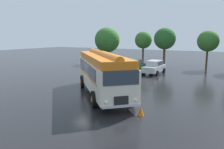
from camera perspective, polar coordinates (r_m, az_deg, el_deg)
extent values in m
plane|color=black|center=(18.22, -5.38, -4.92)|extent=(120.00, 120.00, 0.00)
cube|color=silver|center=(17.57, -2.44, -0.09)|extent=(8.82, 8.86, 2.10)
cube|color=orange|center=(17.39, -2.47, 4.23)|extent=(8.54, 8.58, 0.56)
cylinder|color=orange|center=(17.37, -2.48, 5.08)|extent=(7.12, 7.16, 0.60)
cube|color=#2D3842|center=(18.08, 1.26, 2.03)|extent=(5.66, 5.70, 0.84)
cube|color=#2D3842|center=(17.55, -6.70, 1.72)|extent=(5.66, 5.70, 0.84)
cube|color=orange|center=(18.07, 1.33, 0.29)|extent=(5.80, 5.84, 0.12)
cube|color=orange|center=(17.54, -6.61, -0.07)|extent=(5.80, 5.84, 0.12)
cube|color=#2D3842|center=(12.68, 2.45, -0.92)|extent=(1.59, 1.58, 0.88)
cube|color=black|center=(13.01, 2.41, -6.86)|extent=(0.68, 0.68, 0.56)
cube|color=silver|center=(13.09, 2.43, -8.27)|extent=(1.76, 1.74, 0.16)
sphere|color=white|center=(13.29, 6.15, -6.68)|extent=(0.22, 0.22, 0.22)
sphere|color=white|center=(12.78, -1.47, -7.31)|extent=(0.22, 0.22, 0.22)
cylinder|color=black|center=(15.25, 4.94, -5.72)|extent=(0.97, 0.98, 1.10)
cylinder|color=orange|center=(15.25, 4.94, -5.72)|extent=(0.50, 0.50, 0.39)
cylinder|color=black|center=(14.60, -4.77, -6.43)|extent=(0.97, 0.98, 1.10)
cylinder|color=orange|center=(14.60, -4.77, -6.43)|extent=(0.50, 0.50, 0.39)
cylinder|color=black|center=(20.84, -0.65, -1.43)|extent=(0.97, 0.98, 1.10)
cylinder|color=orange|center=(20.84, -0.65, -1.43)|extent=(0.50, 0.50, 0.39)
cylinder|color=black|center=(20.37, -7.76, -1.79)|extent=(0.97, 0.98, 1.10)
cylinder|color=orange|center=(20.37, -7.76, -1.79)|extent=(0.50, 0.50, 0.39)
cube|color=#B7BABF|center=(29.62, 0.19, 2.20)|extent=(2.19, 4.37, 0.70)
cube|color=#B7BABF|center=(29.66, 0.36, 3.51)|extent=(1.75, 2.35, 0.64)
cube|color=#2D3842|center=(29.22, 1.56, 3.41)|extent=(0.26, 1.92, 0.50)
cube|color=#2D3842|center=(30.11, -0.80, 3.61)|extent=(0.26, 1.92, 0.50)
cylinder|color=black|center=(28.12, 0.05, 1.06)|extent=(0.28, 0.66, 0.64)
cylinder|color=black|center=(29.19, -2.72, 1.38)|extent=(0.28, 0.66, 0.64)
cylinder|color=black|center=(30.22, 3.00, 1.67)|extent=(0.28, 0.66, 0.64)
cylinder|color=black|center=(31.23, 0.32, 1.95)|extent=(0.28, 0.66, 0.64)
cube|color=#144C28|center=(28.80, 5.76, 1.93)|extent=(1.72, 4.21, 0.70)
cube|color=#144C28|center=(28.85, 5.91, 3.28)|extent=(1.51, 2.19, 0.64)
cube|color=#2D3842|center=(28.55, 7.30, 3.18)|extent=(0.03, 1.93, 0.50)
cube|color=#2D3842|center=(29.17, 4.55, 3.38)|extent=(0.03, 1.93, 0.50)
cylinder|color=black|center=(27.32, 6.29, 0.74)|extent=(0.20, 0.64, 0.64)
cylinder|color=black|center=(28.07, 3.01, 1.03)|extent=(0.20, 0.64, 0.64)
cylinder|color=black|center=(29.70, 8.34, 1.43)|extent=(0.20, 0.64, 0.64)
cylinder|color=black|center=(30.39, 5.26, 1.69)|extent=(0.20, 0.64, 0.64)
cube|color=#B7BABF|center=(28.01, 10.94, 1.57)|extent=(1.79, 4.23, 0.70)
cube|color=#B7BABF|center=(28.06, 11.09, 2.96)|extent=(1.54, 2.22, 0.64)
cube|color=#2D3842|center=(27.81, 12.55, 2.85)|extent=(0.06, 1.93, 0.50)
cube|color=#2D3842|center=(28.33, 9.65, 3.07)|extent=(0.06, 1.93, 0.50)
cylinder|color=black|center=(26.56, 11.72, 0.33)|extent=(0.21, 0.64, 0.64)
cylinder|color=black|center=(27.18, 8.22, 0.65)|extent=(0.21, 0.64, 0.64)
cylinder|color=black|center=(29.00, 13.44, 1.06)|extent=(0.21, 0.64, 0.64)
cylinder|color=black|center=(29.57, 10.19, 1.34)|extent=(0.21, 0.64, 0.64)
cylinder|color=#4C3823|center=(38.55, -1.25, 4.79)|extent=(0.25, 0.25, 2.40)
sphere|color=#336B28|center=(38.40, -1.27, 9.00)|extent=(4.35, 4.35, 4.35)
sphere|color=#336B28|center=(38.18, -0.55, 8.81)|extent=(3.30, 3.30, 3.30)
cylinder|color=#4C3823|center=(37.38, 8.08, 4.98)|extent=(0.32, 0.32, 2.98)
sphere|color=#336B28|center=(37.26, 8.18, 8.89)|extent=(2.84, 2.84, 2.84)
sphere|color=#336B28|center=(37.17, 7.90, 8.45)|extent=(1.75, 1.75, 1.75)
cylinder|color=#4C3823|center=(34.20, 13.44, 4.46)|extent=(0.36, 0.36, 3.11)
sphere|color=#235623|center=(34.06, 13.63, 9.09)|extent=(3.23, 3.23, 3.23)
sphere|color=#235623|center=(33.92, 13.51, 9.47)|extent=(2.41, 2.41, 2.41)
cylinder|color=#4C3823|center=(34.08, 23.49, 3.70)|extent=(0.28, 0.28, 2.89)
sphere|color=#336B28|center=(33.93, 23.79, 8.00)|extent=(2.98, 2.98, 2.98)
sphere|color=#336B28|center=(34.13, 23.45, 8.65)|extent=(2.14, 2.14, 2.14)
cone|color=orange|center=(13.27, 7.56, -9.43)|extent=(0.36, 0.36, 0.55)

